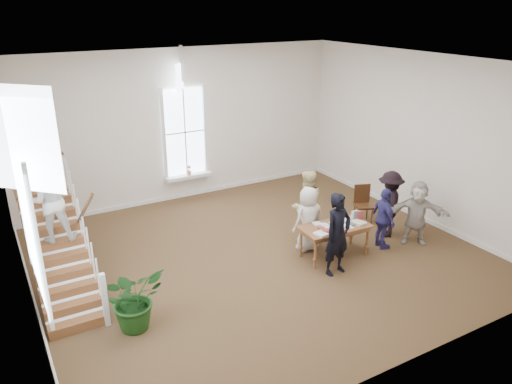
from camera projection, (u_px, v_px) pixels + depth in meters
ground at (259, 255)px, 11.99m from camera, size 10.00×10.00×0.00m
room_shell at (188, 185)px, 15.40m from camera, size 10.49×10.00×10.00m
staircase at (54, 220)px, 10.00m from camera, size 1.10×4.10×2.92m
library_table at (335, 229)px, 11.73m from camera, size 1.71×0.93×0.84m
police_officer at (338, 234)px, 10.91m from camera, size 0.74×0.54×1.90m
elderly_woman at (308, 219)px, 12.02m from camera, size 0.83×0.57×1.61m
person_yellow at (307, 205)px, 12.52m from camera, size 0.96×0.79×1.83m
woman_cluster_a at (384, 219)px, 12.10m from camera, size 0.58×0.97×1.55m
woman_cluster_b at (389, 204)px, 12.71m from camera, size 1.26×1.24×1.74m
woman_cluster_c at (417, 213)px, 12.34m from camera, size 1.47×1.35×1.64m
floor_plant at (134, 299)px, 9.17m from camera, size 1.31×1.21×1.22m
side_chair at (363, 201)px, 13.63m from camera, size 0.59×0.59×1.05m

